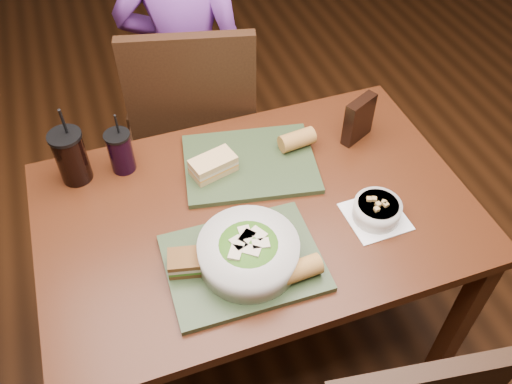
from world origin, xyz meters
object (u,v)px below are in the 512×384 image
(sandwich_near, at_px, (188,262))
(baguette_near, at_px, (300,269))
(baguette_far, at_px, (297,140))
(sandwich_far, at_px, (213,165))
(chip_bag, at_px, (359,119))
(soup_bowl, at_px, (377,210))
(chair_far, at_px, (189,127))
(salad_bowl, at_px, (249,251))
(cup_cola, at_px, (71,156))
(dining_table, at_px, (256,227))
(diner, at_px, (187,68))
(tray_near, at_px, (244,263))
(tray_far, at_px, (250,164))
(cup_berry, at_px, (121,151))

(sandwich_near, distance_m, baguette_near, 0.30)
(baguette_far, bearing_deg, sandwich_far, -175.59)
(chip_bag, bearing_deg, soup_bowl, -133.27)
(soup_bowl, height_order, chip_bag, chip_bag)
(chair_far, height_order, baguette_far, chair_far)
(salad_bowl, distance_m, cup_cola, 0.64)
(chair_far, xyz_separation_m, salad_bowl, (-0.03, -0.82, 0.23))
(chair_far, height_order, sandwich_far, chair_far)
(dining_table, bearing_deg, cup_cola, 147.78)
(diner, distance_m, salad_bowl, 1.03)
(sandwich_far, bearing_deg, dining_table, -64.82)
(dining_table, distance_m, soup_bowl, 0.38)
(sandwich_near, bearing_deg, cup_cola, 117.51)
(chair_far, height_order, tray_near, chair_far)
(tray_near, distance_m, sandwich_far, 0.36)
(diner, bearing_deg, tray_near, 105.30)
(baguette_far, bearing_deg, tray_far, -174.09)
(cup_cola, relative_size, cup_berry, 1.25)
(soup_bowl, xyz_separation_m, cup_berry, (-0.67, 0.46, 0.04))
(tray_near, distance_m, cup_cola, 0.64)
(chair_far, xyz_separation_m, baguette_near, (0.09, -0.91, 0.21))
(sandwich_far, relative_size, chip_bag, 0.97)
(tray_far, height_order, salad_bowl, salad_bowl)
(dining_table, bearing_deg, baguette_near, -85.00)
(sandwich_far, xyz_separation_m, cup_cola, (-0.41, 0.14, 0.04))
(dining_table, distance_m, tray_far, 0.21)
(baguette_near, bearing_deg, dining_table, 95.00)
(sandwich_near, height_order, cup_berry, cup_berry)
(tray_far, bearing_deg, sandwich_far, -177.64)
(cup_berry, height_order, chip_bag, cup_berry)
(chair_far, distance_m, sandwich_far, 0.50)
(tray_far, relative_size, cup_cola, 1.52)
(salad_bowl, relative_size, cup_cola, 0.98)
(sandwich_far, xyz_separation_m, baguette_far, (0.29, 0.02, 0.00))
(dining_table, height_order, tray_near, tray_near)
(baguette_near, bearing_deg, tray_far, 87.79)
(salad_bowl, xyz_separation_m, sandwich_near, (-0.16, 0.03, -0.02))
(soup_bowl, xyz_separation_m, baguette_near, (-0.30, -0.13, 0.01))
(tray_near, bearing_deg, chair_far, 87.18)
(chair_far, height_order, tray_far, chair_far)
(baguette_far, distance_m, cup_cola, 0.71)
(dining_table, distance_m, cup_berry, 0.49)
(tray_near, bearing_deg, baguette_near, -37.22)
(baguette_near, relative_size, chip_bag, 0.71)
(salad_bowl, bearing_deg, dining_table, 65.19)
(dining_table, height_order, chip_bag, chip_bag)
(dining_table, relative_size, tray_near, 3.10)
(baguette_near, height_order, cup_cola, cup_cola)
(cup_cola, relative_size, chip_bag, 1.73)
(tray_near, relative_size, soup_bowl, 2.41)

